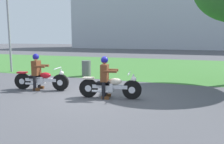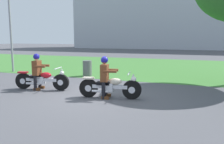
% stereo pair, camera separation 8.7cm
% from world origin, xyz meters
% --- Properties ---
extents(ground, '(120.00, 120.00, 0.00)m').
position_xyz_m(ground, '(0.00, 0.00, 0.00)').
color(ground, '#4C4C51').
extents(grass_verge, '(60.00, 12.00, 0.01)m').
position_xyz_m(grass_verge, '(0.00, 9.10, 0.00)').
color(grass_verge, '#3D7533').
rests_on(grass_verge, ground).
extents(stadium_facade, '(49.47, 8.00, 15.76)m').
position_xyz_m(stadium_facade, '(4.60, 37.74, 7.88)').
color(stadium_facade, '#B2B7C1').
rests_on(stadium_facade, ground).
extents(motorcycle_lead, '(2.07, 0.72, 0.87)m').
position_xyz_m(motorcycle_lead, '(0.65, -0.04, 0.39)').
color(motorcycle_lead, black).
rests_on(motorcycle_lead, ground).
extents(rider_lead, '(0.60, 0.53, 1.39)m').
position_xyz_m(rider_lead, '(0.48, -0.07, 0.81)').
color(rider_lead, black).
rests_on(rider_lead, ground).
extents(motorcycle_follow, '(2.18, 0.73, 0.87)m').
position_xyz_m(motorcycle_follow, '(-2.28, 0.22, 0.39)').
color(motorcycle_follow, black).
rests_on(motorcycle_follow, ground).
extents(rider_follow, '(0.60, 0.53, 1.39)m').
position_xyz_m(rider_follow, '(-2.44, 0.19, 0.81)').
color(rider_follow, black).
rests_on(rider_follow, ground).
extents(streetlight_pole, '(0.96, 0.20, 5.01)m').
position_xyz_m(streetlight_pole, '(-6.82, 3.61, 3.19)').
color(streetlight_pole, gray).
rests_on(streetlight_pole, ground).
extents(trash_can, '(0.47, 0.47, 0.81)m').
position_xyz_m(trash_can, '(-2.09, 3.73, 0.41)').
color(trash_can, '#595E5B').
rests_on(trash_can, ground).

